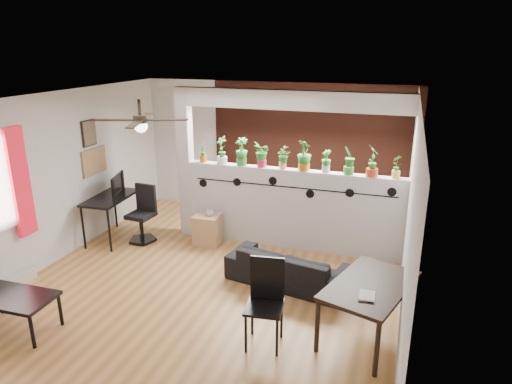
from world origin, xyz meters
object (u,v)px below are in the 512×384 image
object	(u,v)px
potted_plant_9	(397,166)
cube_shelf	(207,230)
cup	(209,213)
office_chair	(143,217)
ceiling_fan	(140,122)
computer_desk	(111,201)
potted_plant_1	(222,149)
potted_plant_4	(283,157)
potted_plant_3	(262,154)
dining_table	(370,290)
potted_plant_0	(203,151)
potted_plant_6	(326,160)
sofa	(289,267)
coffee_table	(12,299)
potted_plant_5	(304,155)
potted_plant_2	(242,151)
potted_plant_7	(349,160)
folding_chair	(266,294)
potted_plant_8	(373,160)

from	to	relation	value
potted_plant_9	cube_shelf	xyz separation A→B (m)	(-2.97, -0.35, -1.28)
cup	office_chair	xyz separation A→B (m)	(-1.16, -0.21, -0.15)
ceiling_fan	computer_desk	world-z (taller)	ceiling_fan
potted_plant_1	potted_plant_4	distance (m)	1.05
potted_plant_3	cube_shelf	bearing A→B (deg)	-157.97
cube_shelf	dining_table	world-z (taller)	dining_table
potted_plant_0	office_chair	distance (m)	1.54
potted_plant_6	dining_table	world-z (taller)	potted_plant_6
sofa	cup	bearing A→B (deg)	-18.32
sofa	coffee_table	distance (m)	3.53
potted_plant_5	dining_table	xyz separation A→B (m)	(1.27, -2.14, -0.99)
potted_plant_0	cup	distance (m)	1.05
potted_plant_5	cup	size ratio (longest dim) A/B	3.71
computer_desk	office_chair	size ratio (longest dim) A/B	1.15
potted_plant_2	office_chair	xyz separation A→B (m)	(-1.61, -0.56, -1.16)
potted_plant_4	potted_plant_7	xyz separation A→B (m)	(1.05, 0.00, 0.04)
ceiling_fan	potted_plant_6	bearing A→B (deg)	40.24
folding_chair	potted_plant_4	bearing A→B (deg)	101.40
folding_chair	potted_plant_7	bearing A→B (deg)	78.35
cup	coffee_table	xyz separation A→B (m)	(-1.21, -2.98, -0.17)
sofa	cup	world-z (taller)	cup
potted_plant_5	computer_desk	size ratio (longest dim) A/B	0.44
folding_chair	sofa	bearing A→B (deg)	93.12
cup	folding_chair	bearing A→B (deg)	-53.06
sofa	folding_chair	xyz separation A→B (m)	(0.07, -1.37, 0.35)
potted_plant_2	dining_table	size ratio (longest dim) A/B	0.32
potted_plant_6	cube_shelf	distance (m)	2.33
potted_plant_1	coffee_table	distance (m)	3.77
computer_desk	coffee_table	distance (m)	2.74
ceiling_fan	potted_plant_5	size ratio (longest dim) A/B	2.44
ceiling_fan	potted_plant_8	world-z (taller)	ceiling_fan
potted_plant_6	cup	xyz separation A→B (m)	(-1.86, -0.35, -0.97)
potted_plant_7	potted_plant_9	world-z (taller)	potted_plant_7
potted_plant_5	potted_plant_7	xyz separation A→B (m)	(0.70, -0.00, -0.03)
ceiling_fan	potted_plant_8	xyz separation A→B (m)	(2.83, 1.80, -0.71)
potted_plant_1	potted_plant_2	distance (m)	0.35
potted_plant_2	cup	size ratio (longest dim) A/B	3.48
dining_table	coffee_table	distance (m)	4.17
potted_plant_7	potted_plant_8	bearing A→B (deg)	0.00
ceiling_fan	folding_chair	world-z (taller)	ceiling_fan
potted_plant_1	cup	world-z (taller)	potted_plant_1
potted_plant_0	computer_desk	size ratio (longest dim) A/B	0.32
potted_plant_9	computer_desk	size ratio (longest dim) A/B	0.32
ceiling_fan	cube_shelf	size ratio (longest dim) A/B	2.28
potted_plant_3	cube_shelf	xyz separation A→B (m)	(-0.86, -0.35, -1.31)
potted_plant_3	cube_shelf	distance (m)	1.61
ceiling_fan	potted_plant_8	size ratio (longest dim) A/B	2.45
potted_plant_1	dining_table	xyz separation A→B (m)	(2.68, -2.14, -0.98)
sofa	computer_desk	xyz separation A→B (m)	(-3.32, 0.57, 0.46)
potted_plant_2	potted_plant_3	distance (m)	0.35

